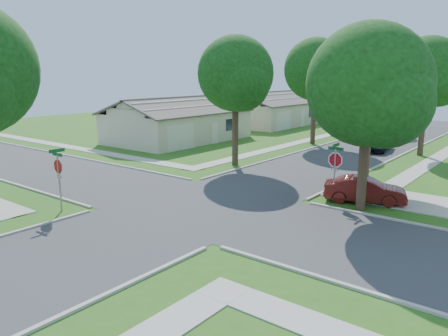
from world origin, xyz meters
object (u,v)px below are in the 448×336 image
at_px(car_driveway, 365,190).
at_px(car_curb_east, 377,141).
at_px(stop_sign_ne, 335,162).
at_px(house_nw_far, 272,113).
at_px(stop_sign_sw, 58,169).
at_px(house_nw_near, 178,125).
at_px(tree_w_far, 368,81).
at_px(tree_ne_corner, 370,91).
at_px(tree_w_near, 236,77).
at_px(tree_w_mid, 316,72).
at_px(tree_e_near, 372,87).
at_px(car_curb_west, 370,126).
at_px(tree_e_mid, 428,75).

bearing_deg(car_driveway, car_curb_east, -3.58).
height_order(stop_sign_ne, house_nw_far, house_nw_far).
height_order(stop_sign_sw, house_nw_near, house_nw_near).
xyz_separation_m(tree_w_far, tree_ne_corner, (11.01, -29.80, 0.09)).
distance_m(stop_sign_sw, car_driveway, 14.85).
distance_m(tree_w_far, house_nw_far, 12.19).
relative_size(house_nw_near, car_curb_east, 2.92).
xyz_separation_m(tree_w_near, tree_ne_corner, (11.00, -4.80, -0.52)).
relative_size(stop_sign_ne, tree_w_mid, 0.31).
xyz_separation_m(stop_sign_sw, car_driveway, (10.70, 10.20, -1.38)).
height_order(tree_w_mid, tree_ne_corner, tree_w_mid).
bearing_deg(house_nw_near, tree_e_near, -16.11).
height_order(tree_ne_corner, car_driveway, tree_ne_corner).
height_order(tree_w_near, car_driveway, tree_w_near).
bearing_deg(car_driveway, car_curb_west, -1.30).
xyz_separation_m(stop_sign_sw, tree_e_mid, (9.46, 25.71, 4.22)).
distance_m(tree_e_near, tree_w_near, 9.41).
relative_size(tree_w_near, tree_ne_corner, 1.04).
height_order(tree_e_mid, tree_w_far, tree_e_mid).
height_order(tree_e_near, house_nw_far, tree_e_near).
bearing_deg(tree_w_far, house_nw_far, -169.95).
height_order(stop_sign_sw, car_curb_west, stop_sign_sw).
bearing_deg(stop_sign_ne, tree_w_far, 107.70).
distance_m(tree_w_near, car_driveway, 12.47).
height_order(stop_sign_sw, tree_ne_corner, tree_ne_corner).
relative_size(tree_w_far, car_curb_east, 1.73).
relative_size(tree_ne_corner, car_curb_east, 1.86).
bearing_deg(car_curb_east, stop_sign_sw, -110.84).
xyz_separation_m(tree_e_near, tree_w_far, (-9.40, 25.00, -0.14)).
bearing_deg(tree_e_mid, car_driveway, -85.42).
distance_m(tree_e_mid, car_curb_east, 6.52).
height_order(house_nw_near, house_nw_far, same).
bearing_deg(tree_e_near, tree_w_mid, 128.05).
height_order(tree_e_mid, house_nw_far, tree_e_mid).
height_order(tree_w_far, car_driveway, tree_w_far).
bearing_deg(stop_sign_ne, house_nw_far, 127.16).
bearing_deg(house_nw_far, tree_e_mid, -27.91).
xyz_separation_m(car_driveway, car_curb_east, (-4.80, 15.56, 0.14)).
height_order(stop_sign_sw, stop_sign_ne, same).
bearing_deg(house_nw_near, car_curb_west, 52.38).
distance_m(tree_ne_corner, house_nw_far, 35.90).
bearing_deg(house_nw_far, car_curb_east, -32.46).
bearing_deg(car_curb_west, stop_sign_sw, 81.95).
distance_m(house_nw_near, car_curb_east, 18.24).
bearing_deg(car_driveway, tree_e_mid, -16.14).
height_order(house_nw_near, car_driveway, house_nw_near).
height_order(tree_e_near, tree_ne_corner, tree_ne_corner).
xyz_separation_m(stop_sign_sw, house_nw_far, (-11.29, 36.70, -0.51)).
xyz_separation_m(tree_w_mid, car_driveway, (10.64, -15.51, -5.84)).
height_order(tree_w_mid, house_nw_far, tree_w_mid).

